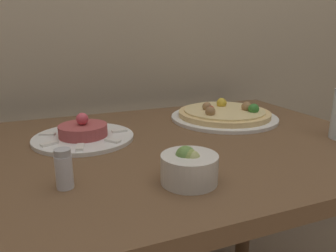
% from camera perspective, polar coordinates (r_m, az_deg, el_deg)
% --- Properties ---
extents(dining_table, '(1.03, 0.74, 0.74)m').
position_cam_1_polar(dining_table, '(0.87, 1.61, -10.20)').
color(dining_table, brown).
rests_on(dining_table, ground_plane).
extents(pizza_plate, '(0.33, 0.33, 0.06)m').
position_cam_1_polar(pizza_plate, '(1.05, 9.81, 2.02)').
color(pizza_plate, white).
rests_on(pizza_plate, dining_table).
extents(tartare_plate, '(0.25, 0.25, 0.07)m').
position_cam_1_polar(tartare_plate, '(0.86, -14.53, -1.42)').
color(tartare_plate, white).
rests_on(tartare_plate, dining_table).
extents(small_bowl, '(0.10, 0.10, 0.07)m').
position_cam_1_polar(small_bowl, '(0.60, 3.69, -7.11)').
color(small_bowl, silver).
rests_on(small_bowl, dining_table).
extents(salt_shaker, '(0.03, 0.03, 0.07)m').
position_cam_1_polar(salt_shaker, '(0.60, -17.68, -7.15)').
color(salt_shaker, silver).
rests_on(salt_shaker, dining_table).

